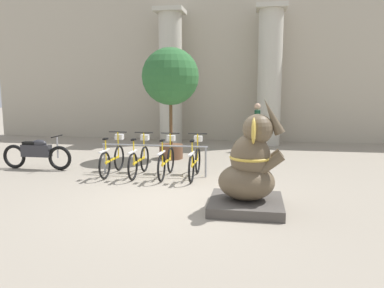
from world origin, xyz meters
name	(u,v)px	position (x,y,z in m)	size (l,w,h in m)	color
ground_plane	(180,200)	(0.00, 0.00, 0.00)	(60.00, 60.00, 0.00)	gray
building_facade	(221,67)	(0.00, 8.60, 3.00)	(20.00, 0.20, 6.00)	#B2A893
column_left	(171,76)	(-1.90, 7.60, 2.62)	(1.12, 1.12, 5.16)	#BCB7A8
column_right	(270,75)	(1.90, 7.60, 2.62)	(1.12, 1.12, 5.16)	#BCB7A8
bike_rack	(154,152)	(-1.06, 1.95, 0.58)	(2.70, 0.05, 0.77)	gray
bicycle_0	(113,158)	(-2.11, 1.87, 0.41)	(0.48, 1.64, 1.04)	black
bicycle_1	(139,159)	(-1.41, 1.86, 0.41)	(0.48, 1.64, 1.04)	black
bicycle_2	(167,160)	(-0.71, 1.84, 0.41)	(0.48, 1.64, 1.04)	black
bicycle_3	(195,161)	(-0.01, 1.86, 0.41)	(0.48, 1.64, 1.04)	black
elephant_statue	(249,172)	(1.33, -0.34, 0.68)	(1.31, 1.31, 2.02)	#4C4742
motorcycle	(37,153)	(-4.33, 2.09, 0.45)	(1.98, 0.55, 0.92)	black
person_pedestrian	(257,123)	(1.48, 6.07, 0.98)	(0.22, 0.47, 1.65)	brown
potted_tree	(171,80)	(-1.13, 4.21, 2.41)	(1.72, 1.72, 3.37)	brown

